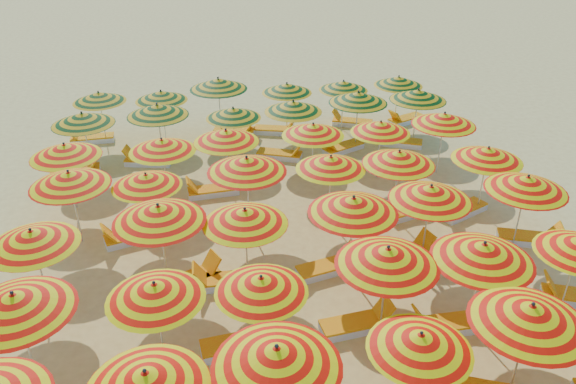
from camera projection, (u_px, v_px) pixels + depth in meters
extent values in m
plane|color=#EECF6A|center=(291.00, 248.00, 16.35)|extent=(120.00, 120.00, 0.00)
cone|color=#F26D00|center=(146.00, 381.00, 9.41)|extent=(2.65, 2.65, 0.41)
sphere|color=black|center=(144.00, 371.00, 9.30)|extent=(0.07, 0.07, 0.07)
cone|color=#F26D00|center=(277.00, 357.00, 9.69)|extent=(2.62, 2.62, 0.44)
sphere|color=black|center=(277.00, 346.00, 9.57)|extent=(0.08, 0.08, 0.08)
cylinder|color=silver|center=(415.00, 375.00, 10.85)|extent=(0.04, 0.04, 2.01)
cone|color=#F26D00|center=(420.00, 342.00, 10.43)|extent=(2.39, 2.39, 0.38)
sphere|color=black|center=(422.00, 333.00, 10.32)|extent=(0.07, 0.07, 0.07)
cylinder|color=silver|center=(520.00, 353.00, 11.15)|extent=(0.04, 0.04, 2.32)
cone|color=#F26D00|center=(531.00, 314.00, 10.66)|extent=(2.92, 2.92, 0.44)
sphere|color=black|center=(533.00, 304.00, 10.54)|extent=(0.08, 0.08, 0.08)
cylinder|color=silver|center=(26.00, 341.00, 11.43)|extent=(0.04, 0.04, 2.32)
cone|color=#F26D00|center=(15.00, 303.00, 10.95)|extent=(2.59, 2.59, 0.44)
sphere|color=black|center=(12.00, 293.00, 10.82)|extent=(0.08, 0.08, 0.08)
cylinder|color=silver|center=(160.00, 324.00, 12.04)|extent=(0.04, 0.04, 2.09)
cone|color=#F26D00|center=(155.00, 291.00, 11.60)|extent=(2.13, 2.13, 0.40)
sphere|color=black|center=(154.00, 282.00, 11.49)|extent=(0.07, 0.07, 0.07)
cylinder|color=silver|center=(262.00, 316.00, 12.31)|extent=(0.04, 0.04, 2.03)
cone|color=#F26D00|center=(261.00, 284.00, 11.88)|extent=(2.09, 2.09, 0.39)
sphere|color=black|center=(261.00, 276.00, 11.77)|extent=(0.07, 0.07, 0.07)
cylinder|color=silver|center=(384.00, 293.00, 12.77)|extent=(0.04, 0.04, 2.33)
cone|color=#F26D00|center=(388.00, 257.00, 12.28)|extent=(2.57, 2.57, 0.44)
sphere|color=black|center=(389.00, 247.00, 12.15)|extent=(0.08, 0.08, 0.08)
cylinder|color=silver|center=(476.00, 288.00, 12.94)|extent=(0.04, 0.04, 2.32)
cone|color=#F26D00|center=(483.00, 252.00, 12.45)|extent=(3.05, 3.05, 0.44)
sphere|color=black|center=(485.00, 243.00, 12.33)|extent=(0.08, 0.08, 0.08)
cylinder|color=silver|center=(570.00, 276.00, 13.56)|extent=(0.04, 0.04, 2.03)
cylinder|color=silver|center=(41.00, 270.00, 13.65)|extent=(0.04, 0.04, 2.17)
cone|color=#F26D00|center=(32.00, 238.00, 13.19)|extent=(2.68, 2.68, 0.41)
sphere|color=black|center=(30.00, 229.00, 13.08)|extent=(0.07, 0.07, 0.07)
cylinder|color=silver|center=(163.00, 247.00, 14.35)|extent=(0.04, 0.04, 2.34)
cone|color=#F26D00|center=(159.00, 213.00, 13.86)|extent=(3.06, 3.06, 0.44)
sphere|color=black|center=(158.00, 204.00, 13.74)|extent=(0.08, 0.08, 0.08)
cylinder|color=silver|center=(246.00, 248.00, 14.46)|extent=(0.04, 0.04, 2.18)
cone|color=#F26D00|center=(245.00, 217.00, 14.00)|extent=(2.19, 2.19, 0.42)
sphere|color=black|center=(245.00, 208.00, 13.89)|extent=(0.07, 0.07, 0.07)
cylinder|color=silver|center=(351.00, 238.00, 14.71)|extent=(0.04, 0.04, 2.33)
cone|color=#F26D00|center=(353.00, 205.00, 14.21)|extent=(2.83, 2.83, 0.44)
sphere|color=black|center=(354.00, 196.00, 14.09)|extent=(0.08, 0.08, 0.08)
cylinder|color=silver|center=(426.00, 224.00, 15.42)|extent=(0.04, 0.04, 2.24)
cone|color=#F26D00|center=(431.00, 193.00, 14.94)|extent=(2.95, 2.95, 0.43)
sphere|color=black|center=(432.00, 185.00, 14.82)|extent=(0.07, 0.07, 0.07)
cylinder|color=silver|center=(520.00, 214.00, 15.87)|extent=(0.04, 0.04, 2.25)
cone|color=#F26D00|center=(527.00, 184.00, 15.39)|extent=(2.29, 2.29, 0.43)
sphere|color=black|center=(529.00, 176.00, 15.27)|extent=(0.08, 0.08, 0.08)
cylinder|color=silver|center=(76.00, 209.00, 16.11)|extent=(0.04, 0.04, 2.25)
cone|color=#F26D00|center=(69.00, 179.00, 15.63)|extent=(2.43, 2.43, 0.43)
sphere|color=black|center=(68.00, 171.00, 15.51)|extent=(0.08, 0.08, 0.08)
cylinder|color=silver|center=(150.00, 206.00, 16.45)|extent=(0.04, 0.04, 2.02)
cone|color=#F26D00|center=(146.00, 180.00, 16.02)|extent=(2.68, 2.68, 0.39)
sphere|color=black|center=(145.00, 173.00, 15.92)|extent=(0.07, 0.07, 0.07)
cylinder|color=silver|center=(248.00, 195.00, 16.72)|extent=(0.04, 0.04, 2.33)
cone|color=#F26D00|center=(247.00, 165.00, 16.23)|extent=(3.10, 3.10, 0.44)
sphere|color=black|center=(246.00, 157.00, 16.11)|extent=(0.08, 0.08, 0.08)
cylinder|color=silver|center=(330.00, 190.00, 17.25)|extent=(0.04, 0.04, 2.12)
cone|color=#F26D00|center=(331.00, 163.00, 16.80)|extent=(2.12, 2.12, 0.40)
sphere|color=black|center=(331.00, 156.00, 16.69)|extent=(0.07, 0.07, 0.07)
cylinder|color=silver|center=(396.00, 186.00, 17.36)|extent=(0.04, 0.04, 2.22)
cone|color=#F26D00|center=(399.00, 158.00, 16.89)|extent=(2.85, 2.85, 0.42)
sphere|color=black|center=(400.00, 151.00, 16.78)|extent=(0.07, 0.07, 0.07)
cylinder|color=silver|center=(482.00, 181.00, 17.67)|extent=(0.04, 0.04, 2.17)
cone|color=#F26D00|center=(488.00, 154.00, 17.21)|extent=(2.63, 2.63, 0.41)
sphere|color=black|center=(489.00, 147.00, 17.10)|extent=(0.07, 0.07, 0.07)
cylinder|color=silver|center=(71.00, 178.00, 17.87)|extent=(0.04, 0.04, 2.19)
cone|color=#F26D00|center=(65.00, 150.00, 17.40)|extent=(2.36, 2.36, 0.42)
sphere|color=black|center=(63.00, 143.00, 17.29)|extent=(0.07, 0.07, 0.07)
cylinder|color=silver|center=(165.00, 171.00, 18.32)|extent=(0.04, 0.04, 2.14)
cone|color=#F26D00|center=(162.00, 145.00, 17.86)|extent=(2.52, 2.52, 0.41)
sphere|color=black|center=(161.00, 139.00, 17.75)|extent=(0.07, 0.07, 0.07)
cylinder|color=silver|center=(228.00, 162.00, 18.89)|extent=(0.04, 0.04, 2.18)
cone|color=#F26D00|center=(226.00, 136.00, 18.43)|extent=(2.40, 2.40, 0.41)
sphere|color=black|center=(226.00, 129.00, 18.31)|extent=(0.07, 0.07, 0.07)
cylinder|color=silver|center=(312.00, 154.00, 19.44)|extent=(0.04, 0.04, 2.13)
cone|color=#F26D00|center=(313.00, 130.00, 18.99)|extent=(2.23, 2.23, 0.41)
sphere|color=black|center=(313.00, 123.00, 18.88)|extent=(0.07, 0.07, 0.07)
cylinder|color=silver|center=(379.00, 151.00, 19.76)|extent=(0.04, 0.04, 2.07)
cone|color=#F26D00|center=(381.00, 127.00, 19.32)|extent=(2.43, 2.43, 0.40)
sphere|color=black|center=(381.00, 121.00, 19.21)|extent=(0.07, 0.07, 0.07)
cylinder|color=silver|center=(440.00, 145.00, 20.03)|extent=(0.04, 0.04, 2.25)
cone|color=#F26D00|center=(444.00, 119.00, 19.55)|extent=(2.87, 2.87, 0.43)
sphere|color=black|center=(445.00, 112.00, 19.43)|extent=(0.07, 0.07, 0.07)
cylinder|color=silver|center=(87.00, 143.00, 20.17)|extent=(0.04, 0.04, 2.20)
cone|color=#6B5B04|center=(82.00, 119.00, 19.71)|extent=(2.37, 2.37, 0.42)
sphere|color=black|center=(81.00, 112.00, 19.59)|extent=(0.07, 0.07, 0.07)
cylinder|color=silver|center=(160.00, 135.00, 20.81)|extent=(0.04, 0.04, 2.24)
cone|color=#6B5B04|center=(157.00, 110.00, 20.34)|extent=(2.79, 2.79, 0.43)
sphere|color=black|center=(157.00, 104.00, 20.22)|extent=(0.07, 0.07, 0.07)
cylinder|color=silver|center=(234.00, 135.00, 21.04)|extent=(0.04, 0.04, 2.04)
cone|color=#6B5B04|center=(233.00, 113.00, 20.61)|extent=(2.25, 2.25, 0.39)
sphere|color=black|center=(233.00, 107.00, 20.50)|extent=(0.07, 0.07, 0.07)
cylinder|color=silver|center=(293.00, 130.00, 21.32)|extent=(0.04, 0.04, 2.17)
cone|color=#6B5B04|center=(293.00, 106.00, 20.86)|extent=(2.27, 2.27, 0.41)
sphere|color=black|center=(293.00, 100.00, 20.75)|extent=(0.07, 0.07, 0.07)
cylinder|color=silver|center=(357.00, 122.00, 21.92)|extent=(0.04, 0.04, 2.27)
cone|color=#6B5B04|center=(358.00, 98.00, 21.44)|extent=(2.92, 2.92, 0.43)
sphere|color=black|center=(359.00, 91.00, 21.32)|extent=(0.08, 0.08, 0.08)
cylinder|color=silver|center=(415.00, 118.00, 22.30)|extent=(0.04, 0.04, 2.22)
cone|color=#6B5B04|center=(418.00, 95.00, 21.83)|extent=(2.58, 2.58, 0.42)
sphere|color=black|center=(419.00, 89.00, 21.71)|extent=(0.07, 0.07, 0.07)
cylinder|color=silver|center=(103.00, 118.00, 22.48)|extent=(0.04, 0.04, 2.07)
cone|color=#6B5B04|center=(99.00, 97.00, 22.04)|extent=(2.54, 2.54, 0.39)
sphere|color=black|center=(98.00, 91.00, 21.93)|extent=(0.07, 0.07, 0.07)
cylinder|color=silver|center=(164.00, 117.00, 22.63)|extent=(0.04, 0.04, 2.06)
cone|color=#6B5B04|center=(161.00, 96.00, 22.20)|extent=(2.44, 2.44, 0.39)
sphere|color=black|center=(160.00, 90.00, 22.09)|extent=(0.07, 0.07, 0.07)
cylinder|color=silver|center=(220.00, 108.00, 23.17)|extent=(0.04, 0.04, 2.34)
cone|color=#6B5B04|center=(218.00, 84.00, 22.68)|extent=(2.48, 2.48, 0.45)
sphere|color=black|center=(218.00, 78.00, 22.55)|extent=(0.08, 0.08, 0.08)
cylinder|color=silver|center=(287.00, 109.00, 23.44)|extent=(0.04, 0.04, 2.06)
cone|color=#6B5B04|center=(287.00, 88.00, 23.00)|extent=(2.55, 2.55, 0.39)
sphere|color=black|center=(287.00, 83.00, 22.89)|extent=(0.07, 0.07, 0.07)
cylinder|color=silver|center=(342.00, 106.00, 23.75)|extent=(0.04, 0.04, 2.05)
cone|color=#6B5B04|center=(343.00, 86.00, 23.32)|extent=(2.60, 2.60, 0.39)
sphere|color=black|center=(344.00, 80.00, 23.21)|extent=(0.07, 0.07, 0.07)
cylinder|color=silver|center=(397.00, 101.00, 24.23)|extent=(0.04, 0.04, 2.07)
cone|color=#6B5B04|center=(399.00, 81.00, 23.80)|extent=(2.27, 2.27, 0.39)
sphere|color=black|center=(399.00, 76.00, 23.69)|extent=(0.07, 0.07, 0.07)
cube|color=orange|center=(453.00, 377.00, 11.53)|extent=(0.57, 0.68, 0.48)
cube|color=white|center=(238.00, 346.00, 12.78)|extent=(1.75, 0.74, 0.20)
cube|color=orange|center=(238.00, 342.00, 12.72)|extent=(1.75, 0.74, 0.06)
cube|color=orange|center=(268.00, 328.00, 12.78)|extent=(0.42, 0.61, 0.48)
cube|color=white|center=(356.00, 326.00, 13.35)|extent=(1.75, 0.75, 0.20)
cube|color=orange|center=(356.00, 322.00, 13.29)|extent=(1.75, 0.75, 0.06)
cube|color=orange|center=(384.00, 309.00, 13.35)|extent=(0.42, 0.61, 0.48)
cube|color=white|center=(448.00, 326.00, 13.35)|extent=(1.70, 0.59, 0.20)
cube|color=orange|center=(448.00, 322.00, 13.28)|extent=(1.70, 0.59, 0.06)
cube|color=orange|center=(422.00, 318.00, 13.07)|extent=(0.37, 0.58, 0.48)
cube|color=orange|center=(551.00, 284.00, 14.18)|extent=(0.56, 0.68, 0.48)
cube|color=white|center=(24.00, 310.00, 13.85)|extent=(1.79, 0.99, 0.20)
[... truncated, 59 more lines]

